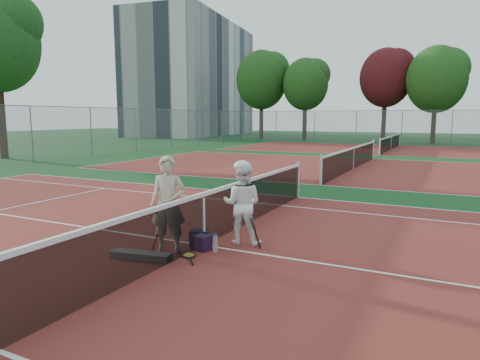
% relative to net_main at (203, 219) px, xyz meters
% --- Properties ---
extents(ground, '(130.00, 130.00, 0.00)m').
position_rel_net_main_xyz_m(ground, '(0.00, 0.00, -0.51)').
color(ground, '#103D17').
rests_on(ground, ground).
extents(court_main, '(23.77, 10.97, 0.01)m').
position_rel_net_main_xyz_m(court_main, '(0.00, 0.00, -0.51)').
color(court_main, maroon).
rests_on(court_main, ground).
extents(court_far_a, '(23.77, 10.97, 0.01)m').
position_rel_net_main_xyz_m(court_far_a, '(0.00, 13.50, -0.51)').
color(court_far_a, maroon).
rests_on(court_far_a, ground).
extents(court_far_b, '(23.77, 10.97, 0.01)m').
position_rel_net_main_xyz_m(court_far_b, '(0.00, 27.00, -0.51)').
color(court_far_b, maroon).
rests_on(court_far_b, ground).
extents(net_main, '(0.10, 10.98, 1.02)m').
position_rel_net_main_xyz_m(net_main, '(0.00, 0.00, 0.00)').
color(net_main, black).
rests_on(net_main, ground).
extents(net_far_a, '(0.10, 10.98, 1.02)m').
position_rel_net_main_xyz_m(net_far_a, '(0.00, 13.50, 0.00)').
color(net_far_a, black).
rests_on(net_far_a, ground).
extents(net_far_b, '(0.10, 10.98, 1.02)m').
position_rel_net_main_xyz_m(net_far_b, '(0.00, 27.00, 0.00)').
color(net_far_b, black).
rests_on(net_far_b, ground).
extents(fence_back, '(32.00, 0.06, 3.00)m').
position_rel_net_main_xyz_m(fence_back, '(0.00, 34.00, 0.99)').
color(fence_back, slate).
rests_on(fence_back, ground).
extents(apartment_block, '(12.96, 23.18, 15.00)m').
position_rel_net_main_xyz_m(apartment_block, '(-28.00, 44.00, 6.99)').
color(apartment_block, beige).
rests_on(apartment_block, ground).
extents(player_a, '(0.74, 0.62, 1.74)m').
position_rel_net_main_xyz_m(player_a, '(-0.35, -0.61, 0.36)').
color(player_a, '#B7A88E').
rests_on(player_a, ground).
extents(player_b, '(0.86, 0.74, 1.54)m').
position_rel_net_main_xyz_m(player_b, '(0.59, 0.46, 0.26)').
color(player_b, white).
rests_on(player_b, ground).
extents(racket_red, '(0.37, 0.36, 0.57)m').
position_rel_net_main_xyz_m(racket_red, '(-0.53, -0.61, -0.23)').
color(racket_red, maroon).
rests_on(racket_red, ground).
extents(racket_black_held, '(0.33, 0.34, 0.58)m').
position_rel_net_main_xyz_m(racket_black_held, '(0.93, 0.21, -0.22)').
color(racket_black_held, black).
rests_on(racket_black_held, ground).
extents(racket_spare, '(0.60, 0.63, 0.05)m').
position_rel_net_main_xyz_m(racket_spare, '(0.11, -0.68, -0.48)').
color(racket_spare, black).
rests_on(racket_spare, ground).
extents(sports_bag_navy, '(0.41, 0.35, 0.28)m').
position_rel_net_main_xyz_m(sports_bag_navy, '(-0.10, 0.02, -0.37)').
color(sports_bag_navy, black).
rests_on(sports_bag_navy, ground).
extents(sports_bag_purple, '(0.39, 0.31, 0.28)m').
position_rel_net_main_xyz_m(sports_bag_purple, '(0.10, -0.25, -0.37)').
color(sports_bag_purple, black).
rests_on(sports_bag_purple, ground).
extents(net_cover_canvas, '(1.11, 0.44, 0.11)m').
position_rel_net_main_xyz_m(net_cover_canvas, '(-0.58, -1.12, -0.45)').
color(net_cover_canvas, '#5F5B56').
rests_on(net_cover_canvas, ground).
extents(water_bottle, '(0.09, 0.09, 0.30)m').
position_rel_net_main_xyz_m(water_bottle, '(0.40, -0.25, -0.36)').
color(water_bottle, silver).
rests_on(water_bottle, ground).
extents(tree_back_0, '(5.51, 5.51, 9.58)m').
position_rel_net_main_xyz_m(tree_back_0, '(-14.88, 36.84, 5.88)').
color(tree_back_0, '#382314').
rests_on(tree_back_0, ground).
extents(tree_back_1, '(4.66, 4.66, 8.44)m').
position_rel_net_main_xyz_m(tree_back_1, '(-9.86, 36.64, 5.23)').
color(tree_back_1, '#382314').
rests_on(tree_back_1, ground).
extents(tree_back_maroon, '(4.95, 4.95, 9.03)m').
position_rel_net_main_xyz_m(tree_back_maroon, '(-2.07, 37.54, 5.65)').
color(tree_back_maroon, '#382314').
rests_on(tree_back_maroon, ground).
extents(tree_back_3, '(5.24, 5.24, 8.79)m').
position_rel_net_main_xyz_m(tree_back_3, '(2.46, 36.49, 5.25)').
color(tree_back_3, '#382314').
rests_on(tree_back_3, ground).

